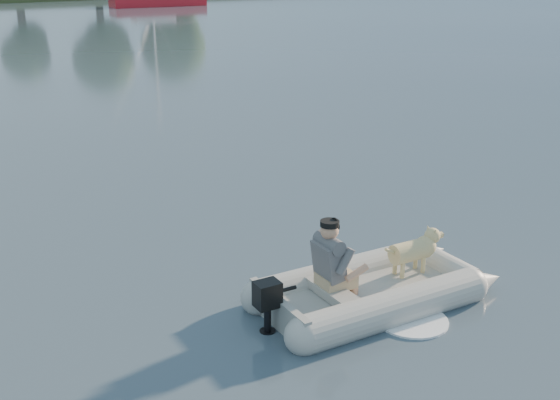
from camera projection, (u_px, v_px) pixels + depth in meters
water at (404, 313)px, 8.13m from camera, size 160.00×160.00×0.00m
dinghy at (375, 261)px, 8.27m from camera, size 4.19×2.88×1.23m
man at (330, 258)px, 7.96m from camera, size 0.67×0.59×0.94m
dog at (410, 255)px, 8.59m from camera, size 0.83×0.34×0.54m
outboard_motor at (267, 309)px, 7.66m from camera, size 0.38×0.28×0.69m
sailboat at (157, 0)px, 53.85m from camera, size 7.38×2.98×9.87m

